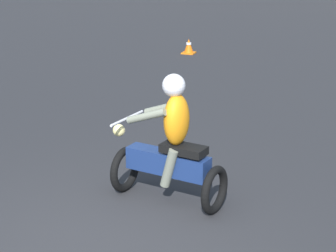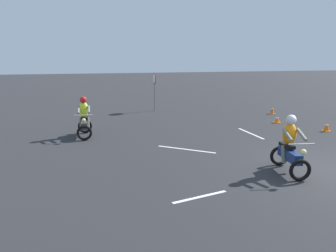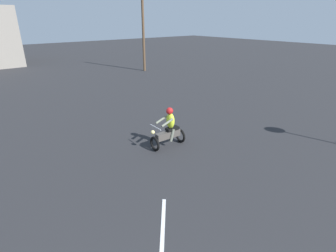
% 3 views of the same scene
% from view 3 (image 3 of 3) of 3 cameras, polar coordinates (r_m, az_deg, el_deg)
% --- Properties ---
extents(motorcycle_rider_background, '(1.53, 0.71, 1.66)m').
position_cam_3_polar(motorcycle_rider_background, '(10.54, 0.15, -0.83)').
color(motorcycle_rider_background, black).
rests_on(motorcycle_rider_background, ground).
extents(lane_stripe_ne, '(1.49, 1.73, 0.01)m').
position_cam_3_polar(lane_stripe_ne, '(7.09, -1.12, -21.09)').
color(lane_stripe_ne, silver).
rests_on(lane_stripe_ne, ground).
extents(utility_pole_near, '(0.24, 0.24, 7.26)m').
position_cam_3_polar(utility_pole_near, '(26.59, -5.39, 19.62)').
color(utility_pole_near, brown).
rests_on(utility_pole_near, ground).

